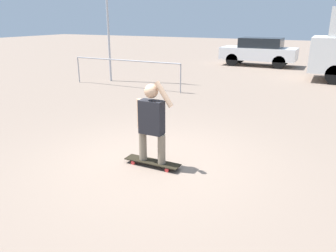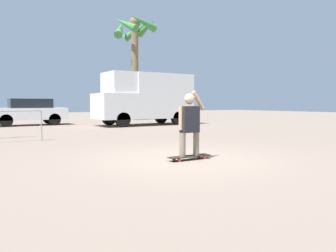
% 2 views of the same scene
% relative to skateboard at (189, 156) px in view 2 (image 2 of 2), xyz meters
% --- Properties ---
extents(ground_plane, '(80.00, 80.00, 0.00)m').
position_rel_skateboard_xyz_m(ground_plane, '(-0.03, 0.17, -0.08)').
color(ground_plane, gray).
extents(skateboard, '(1.07, 0.26, 0.09)m').
position_rel_skateboard_xyz_m(skateboard, '(0.00, 0.00, 0.00)').
color(skateboard, black).
rests_on(skateboard, ground_plane).
extents(person_skateboarder, '(0.71, 0.25, 1.50)m').
position_rel_skateboard_xyz_m(person_skateboarder, '(-0.00, 0.00, 0.83)').
color(person_skateboarder, gray).
rests_on(person_skateboarder, skateboard).
extents(camper_van, '(5.76, 2.26, 3.04)m').
position_rel_skateboard_xyz_m(camper_van, '(4.79, 11.17, 1.57)').
color(camper_van, black).
rests_on(camper_van, ground_plane).
extents(parked_car_white, '(4.15, 1.79, 1.56)m').
position_rel_skateboard_xyz_m(parked_car_white, '(-1.16, 14.54, 0.75)').
color(parked_car_white, black).
rests_on(parked_car_white, ground_plane).
extents(palm_tree_near_van, '(3.44, 3.39, 7.93)m').
position_rel_skateboard_xyz_m(palm_tree_near_van, '(6.86, 16.80, 6.04)').
color(palm_tree_near_van, brown).
rests_on(palm_tree_near_van, ground_plane).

